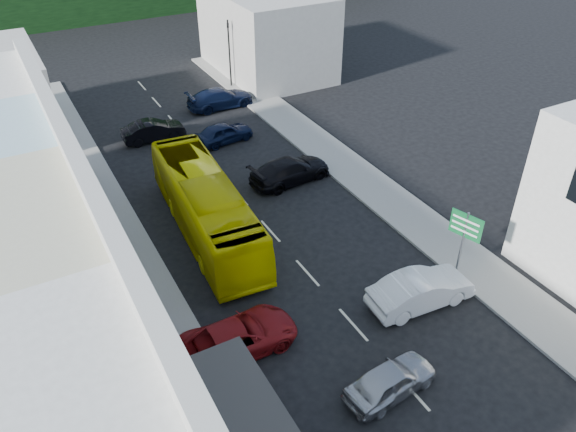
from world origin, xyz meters
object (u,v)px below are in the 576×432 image
at_px(car_white, 420,292).
at_px(pedestrian_left, 148,346).
at_px(car_red, 238,337).
at_px(direction_sign, 462,244).
at_px(car_silver, 391,380).
at_px(traffic_signal, 230,55).
at_px(bus, 206,208).

height_order(car_white, pedestrian_left, pedestrian_left).
bearing_deg(pedestrian_left, car_white, -120.03).
xyz_separation_m(car_red, direction_sign, (11.38, -0.69, 1.10)).
height_order(car_silver, pedestrian_left, pedestrian_left).
distance_m(car_silver, direction_sign, 8.35).
bearing_deg(direction_sign, traffic_signal, 72.31).
distance_m(car_silver, traffic_signal, 32.63).
relative_size(bus, car_silver, 2.64).
bearing_deg(car_silver, traffic_signal, -18.92).
relative_size(car_white, pedestrian_left, 2.59).
bearing_deg(car_white, traffic_signal, -2.75).
height_order(car_silver, car_white, same).
xyz_separation_m(car_silver, car_white, (4.21, 3.31, 0.00)).
xyz_separation_m(bus, car_silver, (2.17, -13.20, -0.85)).
bearing_deg(traffic_signal, bus, 83.27).
bearing_deg(car_red, pedestrian_left, 72.73).
bearing_deg(bus, car_white, -53.22).
xyz_separation_m(car_silver, car_red, (-4.19, 4.80, 0.00)).
height_order(bus, direction_sign, direction_sign).
xyz_separation_m(car_red, traffic_signal, (11.60, 26.91, 2.09)).
xyz_separation_m(bus, car_white, (6.38, -9.89, -0.85)).
height_order(car_red, direction_sign, direction_sign).
bearing_deg(traffic_signal, car_silver, 97.49).
xyz_separation_m(car_white, traffic_signal, (3.20, 28.39, 2.09)).
distance_m(car_silver, pedestrian_left, 9.65).
height_order(pedestrian_left, direction_sign, direction_sign).
relative_size(pedestrian_left, direction_sign, 0.47).
bearing_deg(pedestrian_left, traffic_signal, -48.34).
relative_size(car_red, pedestrian_left, 2.71).
bearing_deg(direction_sign, pedestrian_left, 156.17).
bearing_deg(car_silver, bus, 3.57).
height_order(car_silver, direction_sign, direction_sign).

